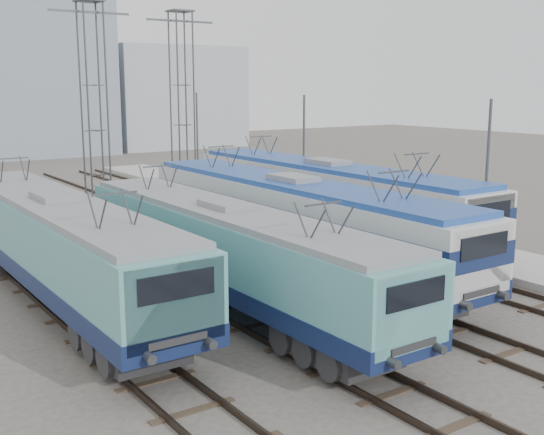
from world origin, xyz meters
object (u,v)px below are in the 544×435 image
Objects in this scene: catenary_tower_west at (94,101)px; catenary_tower_east at (182,99)px; locomotive_far_left at (60,242)px; mast_rear at (197,145)px; locomotive_far_right at (330,195)px; locomotive_center_left at (229,249)px; mast_mid at (304,161)px; mast_front at (486,188)px; locomotive_center_right at (295,216)px.

catenary_tower_east is (6.50, 2.00, 0.00)m from catenary_tower_west.
catenary_tower_west and catenary_tower_east have the same top height.
locomotive_far_left is at bearing -128.84° from catenary_tower_east.
locomotive_far_right is at bearing -96.40° from mast_rear.
catenary_tower_west reaches higher than locomotive_center_left.
mast_mid is at bearing -42.93° from catenary_tower_west.
catenary_tower_west is at bearing 118.38° from locomotive_far_right.
locomotive_far_right is 7.81m from mast_front.
locomotive_center_right is at bearing -107.74° from mast_rear.
locomotive_far_right is 1.57× the size of catenary_tower_east.
locomotive_center_right is (9.00, -1.39, 0.11)m from locomotive_far_left.
locomotive_far_right is 16.63m from mast_rear.
mast_front is 12.00m from mast_mid.
locomotive_far_left is 0.96× the size of locomotive_far_right.
locomotive_center_right reaches higher than locomotive_center_left.
catenary_tower_west is (-2.25, 15.85, 4.27)m from locomotive_center_right.
catenary_tower_west reaches higher than locomotive_center_right.
mast_rear reaches higher than locomotive_far_right.
locomotive_far_right is 2.70× the size of mast_mid.
locomotive_far_left is at bearing 140.07° from locomotive_center_left.
locomotive_center_left is 2.46× the size of mast_rear.
locomotive_far_right reaches higher than locomotive_center_left.
locomotive_center_left is at bearing -97.04° from catenary_tower_west.
mast_front is (2.10, -22.00, -3.14)m from catenary_tower_east.
locomotive_far_left is at bearing -157.18° from mast_mid.
locomotive_far_right is at bearing -89.01° from catenary_tower_east.
mast_mid is at bearing -90.00° from mast_rear.
catenary_tower_west is 1.71× the size of mast_front.
mast_front and mast_mid have the same top height.
locomotive_far_right is at bearing 36.70° from locomotive_center_right.
mast_front is 1.00× the size of mast_rear.
locomotive_center_left is at bearing -116.02° from mast_rear.
locomotive_center_right is 20.87m from mast_rear.
locomotive_far_left is 16.37m from mast_front.
mast_front is at bearing -84.55° from catenary_tower_east.
catenary_tower_east is at bearing 66.60° from locomotive_center_left.
locomotive_center_right reaches higher than locomotive_far_left.
locomotive_center_left is 2.46× the size of mast_front.
locomotive_center_left is at bearing -113.40° from catenary_tower_east.
catenary_tower_west reaches higher than locomotive_far_left.
locomotive_far_right is 1.57× the size of catenary_tower_west.
locomotive_far_left is 2.59× the size of mast_mid.
catenary_tower_east is at bearing 17.10° from catenary_tower_west.
mast_mid is (6.35, 7.85, 1.13)m from locomotive_center_right.
locomotive_center_right is at bearing -103.39° from catenary_tower_east.
locomotive_far_right is (9.00, 5.73, 0.25)m from locomotive_center_left.
locomotive_center_left is at bearing -136.70° from mast_mid.
locomotive_far_left is at bearing -129.75° from mast_rear.
mast_front reaches higher than locomotive_center_left.
mast_mid is (15.35, 6.46, 1.24)m from locomotive_far_left.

